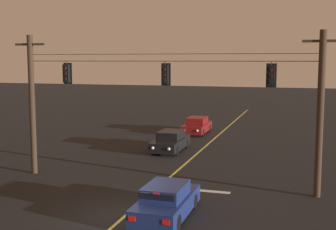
# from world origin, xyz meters

# --- Properties ---
(ground_plane) EXTENTS (180.00, 180.00, 0.00)m
(ground_plane) POSITION_xyz_m (0.00, 0.00, 0.00)
(ground_plane) COLOR black
(lane_centre_stripe) EXTENTS (0.14, 60.00, 0.01)m
(lane_centre_stripe) POSITION_xyz_m (0.00, 10.95, 0.00)
(lane_centre_stripe) COLOR #D1C64C
(lane_centre_stripe) RESTS_ON ground
(stop_bar_paint) EXTENTS (3.40, 0.36, 0.01)m
(stop_bar_paint) POSITION_xyz_m (1.90, 4.35, 0.00)
(stop_bar_paint) COLOR silver
(stop_bar_paint) RESTS_ON ground
(signal_span_assembly) EXTENTS (16.88, 0.32, 7.66)m
(signal_span_assembly) POSITION_xyz_m (0.00, 4.95, 3.98)
(signal_span_assembly) COLOR #38281C
(signal_span_assembly) RESTS_ON ground
(traffic_light_leftmost) EXTENTS (0.48, 0.41, 1.22)m
(traffic_light_leftmost) POSITION_xyz_m (-5.36, 4.93, 5.61)
(traffic_light_leftmost) COLOR black
(traffic_light_left_inner) EXTENTS (0.48, 0.41, 1.22)m
(traffic_light_left_inner) POSITION_xyz_m (0.16, 4.93, 5.61)
(traffic_light_left_inner) COLOR black
(traffic_light_centre) EXTENTS (0.48, 0.41, 1.22)m
(traffic_light_centre) POSITION_xyz_m (5.31, 4.93, 5.61)
(traffic_light_centre) COLOR black
(car_waiting_near_lane) EXTENTS (1.80, 4.33, 1.39)m
(car_waiting_near_lane) POSITION_xyz_m (1.65, 0.30, 0.65)
(car_waiting_near_lane) COLOR navy
(car_waiting_near_lane) RESTS_ON ground
(car_oncoming_lead) EXTENTS (1.80, 4.42, 1.39)m
(car_oncoming_lead) POSITION_xyz_m (-2.04, 13.22, 0.65)
(car_oncoming_lead) COLOR black
(car_oncoming_lead) RESTS_ON ground
(car_oncoming_trailing) EXTENTS (1.80, 4.42, 1.39)m
(car_oncoming_trailing) POSITION_xyz_m (-2.00, 21.11, 0.65)
(car_oncoming_trailing) COLOR maroon
(car_oncoming_trailing) RESTS_ON ground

